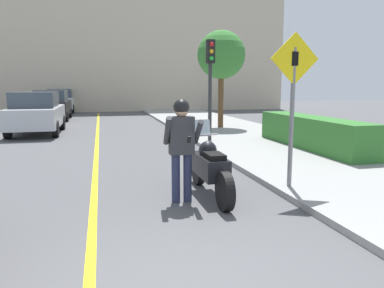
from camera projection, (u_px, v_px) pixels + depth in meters
The scene contains 12 objects.
sidewalk_curb at pixel (349, 172), 8.19m from camera, with size 4.40×44.00×0.11m.
road_center_line at pixel (96, 168), 8.86m from camera, with size 0.12×36.00×0.01m.
building_backdrop at pixel (105, 47), 27.47m from camera, with size 28.00×1.20×9.39m.
motorcycle at pixel (210, 168), 6.57m from camera, with size 0.62×2.26×1.30m.
person_biker at pixel (182, 140), 6.13m from camera, with size 0.59×0.47×1.72m.
crossing_sign at pixel (293, 96), 6.58m from camera, with size 0.91×0.08×2.73m.
traffic_light at pixel (210, 70), 12.26m from camera, with size 0.26×0.30×3.29m.
hedge_row at pixel (311, 132), 11.05m from camera, with size 0.90×4.99×0.91m.
street_tree at pixel (221, 55), 16.05m from camera, with size 2.07×2.07×4.16m.
parked_car_silver at pixel (36, 113), 14.96m from camera, with size 1.88×4.20×1.68m.
parked_car_black at pixel (52, 105), 21.05m from camera, with size 1.88×4.20×1.68m.
parked_car_white at pixel (61, 101), 26.81m from camera, with size 1.88×4.20×1.68m.
Camera 1 is at (-0.43, -2.96, 1.94)m, focal length 35.00 mm.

